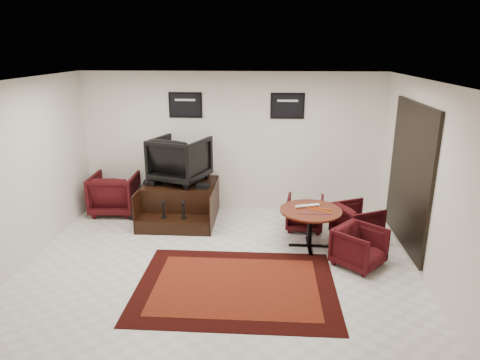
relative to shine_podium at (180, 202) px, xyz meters
name	(u,v)px	position (x,y,z in m)	size (l,w,h in m)	color
ground	(218,266)	(0.95, -1.86, -0.33)	(6.00, 6.00, 0.00)	white
room_shell	(246,152)	(1.36, -1.74, 1.45)	(6.02, 5.02, 2.81)	silver
area_rug	(236,286)	(1.27, -2.44, -0.33)	(2.81, 2.10, 0.01)	black
shine_podium	(180,202)	(0.00, 0.00, 0.00)	(1.39, 1.44, 0.72)	black
shine_chair	(180,157)	(0.00, 0.14, 0.88)	(0.95, 0.89, 0.98)	black
shoes_pair	(153,181)	(-0.50, -0.06, 0.44)	(0.30, 0.35, 0.11)	black
polish_kit	(203,186)	(0.49, -0.24, 0.43)	(0.24, 0.16, 0.08)	black
umbrella_black	(136,201)	(-0.84, -0.15, 0.06)	(0.29, 0.11, 0.78)	black
umbrella_hooked	(140,198)	(-0.80, -0.03, 0.09)	(0.31, 0.12, 0.83)	black
armchair_side	(115,191)	(-1.38, 0.24, 0.12)	(0.88, 0.82, 0.90)	black
meeting_table	(311,214)	(2.42, -1.10, 0.25)	(1.02, 1.02, 0.67)	#421709
table_chair_back	(305,211)	(2.40, -0.34, 0.01)	(0.66, 0.62, 0.68)	black
table_chair_window	(357,220)	(3.27, -0.74, 0.02)	(0.69, 0.64, 0.71)	black
table_chair_corner	(360,245)	(3.12, -1.71, 0.01)	(0.66, 0.62, 0.68)	black
paper_roll	(307,206)	(2.37, -0.98, 0.36)	(0.05, 0.05, 0.42)	white
table_clutter	(318,211)	(2.53, -1.15, 0.34)	(0.56, 0.38, 0.01)	#DB4E0C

